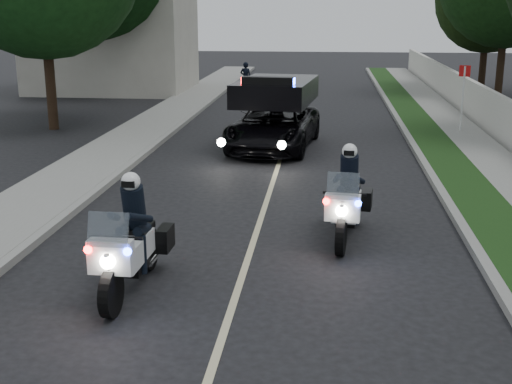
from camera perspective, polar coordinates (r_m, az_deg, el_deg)
ground at (r=10.17m, az=-2.06°, el=-9.81°), size 120.00×120.00×0.00m
curb_right at (r=19.77m, az=13.99°, el=2.52°), size 0.20×60.00×0.15m
grass_verge at (r=19.88m, az=15.99°, el=2.46°), size 1.20×60.00×0.16m
sidewalk_right at (r=20.15m, az=19.63°, el=2.33°), size 1.40×60.00×0.16m
curb_left at (r=20.31m, az=-9.59°, el=3.11°), size 0.20×60.00×0.15m
sidewalk_left at (r=20.64m, az=-12.54°, el=3.15°), size 2.00×60.00×0.16m
building_far at (r=36.90m, az=-12.17°, el=13.80°), size 8.00×6.00×7.00m
lane_marking at (r=19.64m, az=2.04°, el=2.68°), size 0.12×50.00×0.01m
police_moto_left at (r=10.95m, az=-10.40°, el=-8.18°), size 0.86×2.26×1.90m
police_moto_right at (r=13.18m, az=7.63°, el=-3.92°), size 1.03×2.25×1.85m
police_suv at (r=21.40m, az=1.51°, el=3.74°), size 2.94×5.40×2.51m
bicycle at (r=33.80m, az=-0.87°, el=8.06°), size 0.56×1.53×0.79m
cyclist at (r=33.80m, az=-0.87°, el=8.06°), size 0.59×0.44×1.53m
sign_post at (r=24.73m, az=16.91°, el=4.67°), size 0.49×0.49×2.49m
tree_right_d at (r=35.62m, az=19.82°, el=7.54°), size 8.48×8.48×11.06m
tree_right_e at (r=38.47m, az=18.54°, el=8.17°), size 5.81×5.81×9.17m
tree_left_near at (r=25.89m, az=-16.77°, el=5.14°), size 9.03×9.03×11.67m
tree_left_far at (r=35.05m, az=-12.64°, el=7.96°), size 9.56×9.56×12.47m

